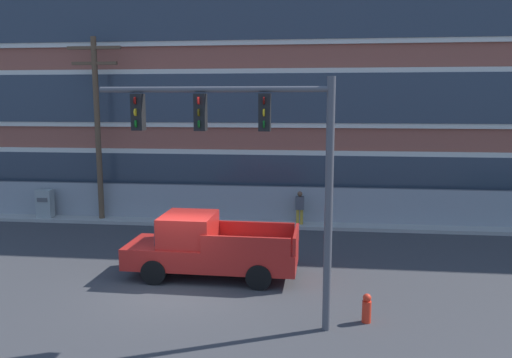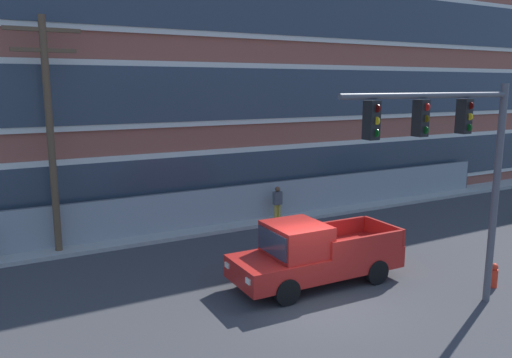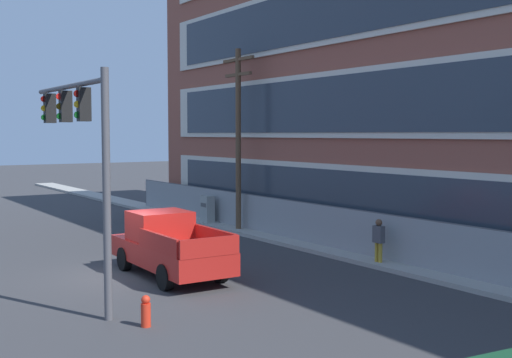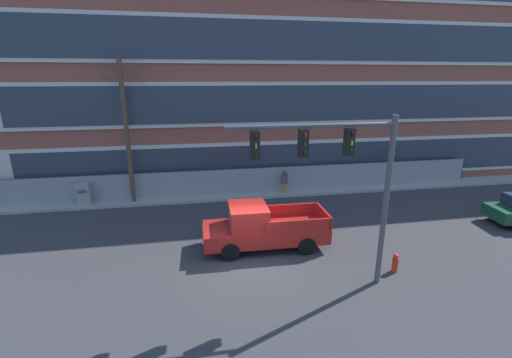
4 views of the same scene
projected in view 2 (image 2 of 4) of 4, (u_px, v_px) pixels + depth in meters
The scene contains 9 objects.
ground_plane at pixel (315, 303), 14.59m from camera, with size 160.00×160.00×0.00m, color #38383A.
sidewalk_building_side at pixel (203, 229), 21.78m from camera, with size 80.00×1.61×0.16m, color #9E9B93.
brick_mill_building at pixel (281, 58), 29.01m from camera, with size 46.71×10.78×15.57m.
chain_link_fence at pixel (198, 210), 21.71m from camera, with size 34.76×0.06×1.83m.
traffic_signal_mast at pixel (456, 149), 13.04m from camera, with size 5.78×0.43×6.32m.
pickup_truck_red at pixel (313, 255), 15.80m from camera, with size 5.67×2.22×2.07m.
utility_pole_near_corner at pixel (50, 126), 17.89m from camera, with size 2.54×0.26×8.67m.
pedestrian_near_cabinet at pixel (277, 202), 23.00m from camera, with size 0.40×0.25×1.69m.
fire_hydrant at pixel (494, 276), 15.66m from camera, with size 0.24×0.24×0.78m.
Camera 2 is at (-8.12, -11.13, 6.26)m, focal length 35.00 mm.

